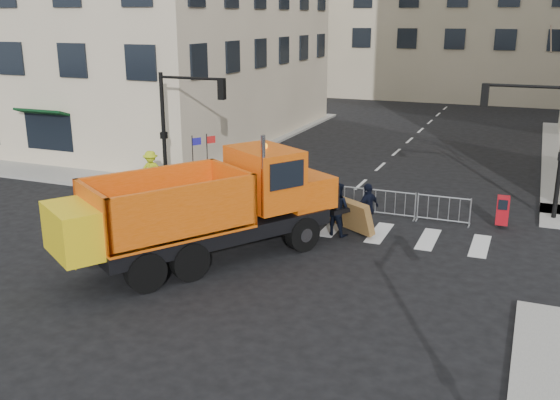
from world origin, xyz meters
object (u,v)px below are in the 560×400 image
at_px(worker, 151,171).
at_px(cop_c, 368,209).
at_px(cop_a, 297,208).
at_px(cop_b, 337,209).
at_px(newspaper_box, 503,210).
at_px(plow_truck, 204,206).

bearing_deg(worker, cop_c, -28.03).
height_order(cop_a, cop_b, cop_b).
bearing_deg(cop_b, newspaper_box, -137.62).
bearing_deg(cop_a, cop_b, 147.01).
height_order(cop_a, cop_c, cop_c).
height_order(plow_truck, cop_a, plow_truck).
relative_size(cop_b, worker, 1.08).
xyz_separation_m(plow_truck, cop_c, (4.26, 4.57, -0.90)).
bearing_deg(cop_a, newspaper_box, 172.89).
relative_size(plow_truck, cop_a, 6.70).
xyz_separation_m(cop_c, newspaper_box, (4.56, 2.58, -0.27)).
height_order(plow_truck, cop_b, plow_truck).
distance_m(cop_a, worker, 8.04).
relative_size(cop_c, newspaper_box, 1.75).
distance_m(plow_truck, cop_c, 6.31).
distance_m(cop_c, worker, 10.51).
bearing_deg(cop_b, worker, 0.76).
relative_size(cop_b, newspaper_box, 1.82).
distance_m(cop_b, worker, 9.60).
bearing_deg(cop_b, cop_c, -139.21).
height_order(plow_truck, cop_c, plow_truck).
distance_m(plow_truck, newspaper_box, 11.41).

